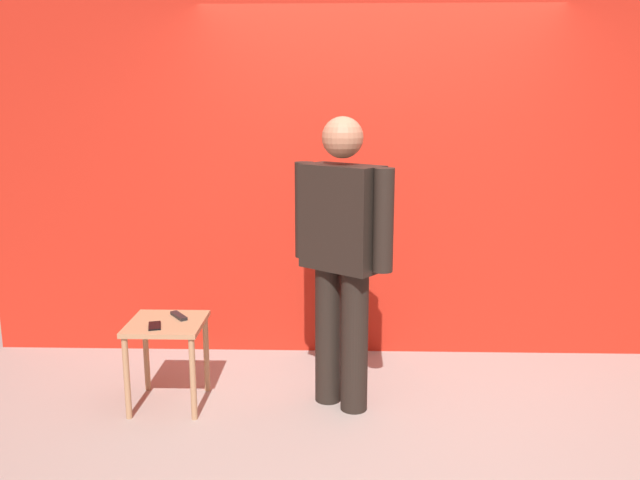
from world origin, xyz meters
TOP-DOWN VIEW (x-y plane):
  - ground_plane at (0.00, 0.00)m, footprint 12.00×12.00m
  - back_wall_red at (0.00, 1.28)m, footprint 5.70×0.12m
  - standing_person at (-0.26, 0.33)m, footprint 0.62×0.51m
  - side_table at (-1.32, 0.31)m, footprint 0.45×0.45m
  - cell_phone at (-1.37, 0.21)m, footprint 0.11×0.16m
  - tv_remote at (-1.26, 0.38)m, footprint 0.14×0.16m

SIDE VIEW (x-z plane):
  - ground_plane at x=0.00m, z-range 0.00..0.00m
  - side_table at x=-1.32m, z-range 0.17..0.71m
  - cell_phone at x=-1.37m, z-range 0.54..0.55m
  - tv_remote at x=-1.26m, z-range 0.54..0.56m
  - standing_person at x=-0.26m, z-range 0.11..1.87m
  - back_wall_red at x=0.00m, z-range 0.00..2.74m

